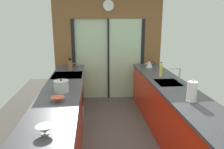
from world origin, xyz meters
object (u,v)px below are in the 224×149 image
object	(u,v)px
stock_pot	(61,86)
mixing_bowl_mid	(58,99)
oven_range	(69,97)
soap_bottle_far	(161,70)
kettle	(150,64)
mixing_bowl_near	(45,130)
knife_block	(70,65)
paper_towel_roll	(192,92)
mixing_bowl_far	(71,65)

from	to	relation	value
stock_pot	mixing_bowl_mid	bearing A→B (deg)	-90.00
oven_range	stock_pot	distance (m)	1.17
soap_bottle_far	kettle	bearing A→B (deg)	89.87
mixing_bowl_near	knife_block	xyz separation A→B (m)	(-0.00, 2.77, 0.06)
stock_pot	kettle	size ratio (longest dim) A/B	0.97
mixing_bowl_mid	stock_pot	world-z (taller)	stock_pot
oven_range	mixing_bowl_near	xyz separation A→B (m)	(0.02, -2.28, 0.51)
mixing_bowl_near	mixing_bowl_mid	distance (m)	0.86
kettle	paper_towel_roll	world-z (taller)	paper_towel_roll
soap_bottle_far	paper_towel_roll	bearing A→B (deg)	-90.00
stock_pot	soap_bottle_far	xyz separation A→B (m)	(1.78, 0.74, 0.03)
soap_bottle_far	paper_towel_roll	size ratio (longest dim) A/B	0.93
soap_bottle_far	mixing_bowl_mid	bearing A→B (deg)	-147.45
mixing_bowl_mid	mixing_bowl_far	size ratio (longest dim) A/B	0.94
oven_range	stock_pot	bearing A→B (deg)	-88.97
mixing_bowl_far	mixing_bowl_near	bearing A→B (deg)	-90.00
paper_towel_roll	knife_block	bearing A→B (deg)	130.63
mixing_bowl_mid	stock_pot	size ratio (longest dim) A/B	0.82
mixing_bowl_far	knife_block	xyz separation A→B (m)	(-0.00, -0.25, 0.06)
mixing_bowl_near	soap_bottle_far	world-z (taller)	soap_bottle_far
mixing_bowl_mid	knife_block	world-z (taller)	knife_block
mixing_bowl_mid	stock_pot	xyz separation A→B (m)	(-0.00, 0.39, 0.05)
soap_bottle_far	paper_towel_roll	distance (m)	1.30
knife_block	mixing_bowl_mid	bearing A→B (deg)	-90.00
mixing_bowl_near	kettle	world-z (taller)	kettle
oven_range	mixing_bowl_far	bearing A→B (deg)	88.57
stock_pot	oven_range	bearing A→B (deg)	91.03
kettle	mixing_bowl_mid	bearing A→B (deg)	-132.29
mixing_bowl_near	stock_pot	xyz separation A→B (m)	(0.00, 1.25, 0.04)
mixing_bowl_mid	knife_block	distance (m)	1.91
soap_bottle_far	paper_towel_roll	xyz separation A→B (m)	(-0.00, -1.30, 0.01)
mixing_bowl_near	mixing_bowl_far	world-z (taller)	mixing_bowl_near
mixing_bowl_near	knife_block	bearing A→B (deg)	90.00
kettle	oven_range	bearing A→B (deg)	-163.42
soap_bottle_far	mixing_bowl_near	bearing A→B (deg)	-131.75
mixing_bowl_far	soap_bottle_far	bearing A→B (deg)	-29.95
mixing_bowl_near	stock_pot	distance (m)	1.25
mixing_bowl_far	paper_towel_roll	distance (m)	2.93
kettle	mixing_bowl_far	bearing A→B (deg)	173.52
paper_towel_roll	mixing_bowl_near	bearing A→B (deg)	-158.78
oven_range	soap_bottle_far	size ratio (longest dim) A/B	3.30
mixing_bowl_far	kettle	distance (m)	1.79
knife_block	mixing_bowl_far	bearing A→B (deg)	89.99
stock_pot	kettle	xyz separation A→B (m)	(1.78, 1.57, -0.01)
mixing_bowl_mid	mixing_bowl_far	bearing A→B (deg)	90.00
knife_block	soap_bottle_far	distance (m)	1.94
soap_bottle_far	paper_towel_roll	world-z (taller)	paper_towel_roll
mixing_bowl_near	kettle	size ratio (longest dim) A/B	0.74
knife_block	stock_pot	size ratio (longest dim) A/B	1.17
oven_range	soap_bottle_far	distance (m)	1.91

